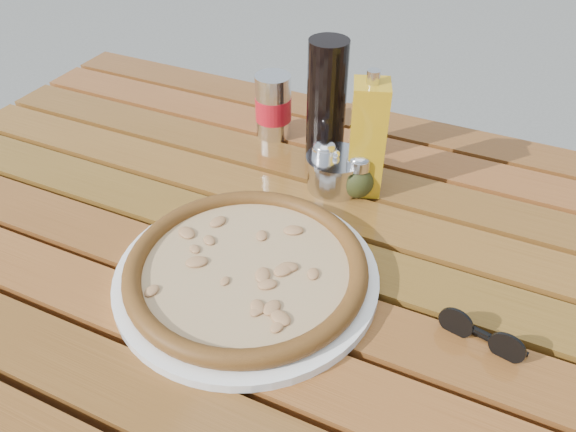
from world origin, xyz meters
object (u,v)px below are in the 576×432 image
at_px(table, 283,275).
at_px(pepper_shaker, 324,164).
at_px(pizza, 246,268).
at_px(soda_can, 273,107).
at_px(sunglasses, 481,335).
at_px(dark_bottle, 326,104).
at_px(olive_oil_cruet, 367,138).
at_px(oregano_shaker, 358,176).
at_px(parmesan_tin, 335,171).
at_px(plate, 247,276).

relative_size(table, pepper_shaker, 17.07).
bearing_deg(pizza, soda_can, 110.72).
height_order(soda_can, sunglasses, soda_can).
bearing_deg(table, pizza, -94.76).
height_order(dark_bottle, olive_oil_cruet, dark_bottle).
xyz_separation_m(pizza, dark_bottle, (-0.02, 0.32, 0.09)).
xyz_separation_m(table, soda_can, (-0.15, 0.27, 0.13)).
distance_m(pepper_shaker, oregano_shaker, 0.06).
height_order(oregano_shaker, parmesan_tin, oregano_shaker).
distance_m(parmesan_tin, sunglasses, 0.36).
bearing_deg(plate, dark_bottle, 93.19).
xyz_separation_m(dark_bottle, parmesan_tin, (0.05, -0.07, -0.08)).
distance_m(plate, oregano_shaker, 0.26).
height_order(plate, parmesan_tin, parmesan_tin).
distance_m(olive_oil_cruet, parmesan_tin, 0.08).
bearing_deg(parmesan_tin, oregano_shaker, -8.18).
height_order(pepper_shaker, oregano_shaker, same).
bearing_deg(parmesan_tin, soda_can, 146.27).
relative_size(plate, pepper_shaker, 4.39).
xyz_separation_m(pepper_shaker, parmesan_tin, (0.02, -0.00, -0.01)).
distance_m(plate, sunglasses, 0.31).
relative_size(pepper_shaker, dark_bottle, 0.37).
relative_size(dark_bottle, sunglasses, 1.98).
distance_m(table, soda_can, 0.33).
relative_size(soda_can, parmesan_tin, 1.06).
bearing_deg(parmesan_tin, olive_oil_cruet, 18.43).
bearing_deg(table, soda_can, 118.52).
bearing_deg(dark_bottle, pepper_shaker, -69.08).
bearing_deg(parmesan_tin, plate, -96.36).
distance_m(soda_can, parmesan_tin, 0.20).
bearing_deg(sunglasses, olive_oil_cruet, 145.50).
xyz_separation_m(plate, olive_oil_cruet, (0.07, 0.27, 0.09)).
bearing_deg(pepper_shaker, parmesan_tin, -4.56).
height_order(pizza, parmesan_tin, parmesan_tin).
height_order(parmesan_tin, sunglasses, parmesan_tin).
bearing_deg(plate, table, 85.24).
bearing_deg(table, sunglasses, -13.53).
distance_m(dark_bottle, sunglasses, 0.45).
relative_size(table, pizza, 3.05).
bearing_deg(oregano_shaker, soda_can, 150.68).
bearing_deg(oregano_shaker, sunglasses, -43.26).
distance_m(plate, pizza, 0.02).
bearing_deg(plate, parmesan_tin, 83.64).
relative_size(pizza, olive_oil_cruet, 2.19).
bearing_deg(pizza, olive_oil_cruet, 74.76).
distance_m(oregano_shaker, parmesan_tin, 0.04).
height_order(table, plate, plate).
height_order(plate, pepper_shaker, pepper_shaker).
bearing_deg(sunglasses, pepper_shaker, 154.04).
bearing_deg(dark_bottle, olive_oil_cruet, -30.87).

